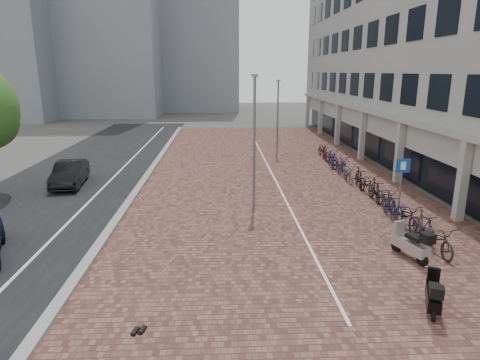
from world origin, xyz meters
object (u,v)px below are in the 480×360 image
scooter_front (410,243)px  parking_sign (401,179)px  scooter_mid (434,293)px  car_dark (70,174)px

scooter_front → parking_sign: bearing=55.2°
scooter_front → scooter_mid: bearing=-121.7°
car_dark → scooter_mid: car_dark is taller
scooter_front → parking_sign: size_ratio=0.64×
scooter_mid → parking_sign: parking_sign is taller
car_dark → parking_sign: (15.18, -6.25, 1.12)m
scooter_front → car_dark: bearing=128.1°
car_dark → scooter_mid: (13.36, -12.66, -0.16)m
scooter_mid → car_dark: bearing=160.2°
parking_sign → scooter_front: bearing=-100.3°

